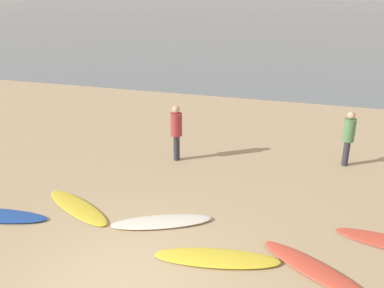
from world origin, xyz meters
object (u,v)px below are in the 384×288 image
at_px(surfboard_6, 313,269).
at_px(person_1, 349,134).
at_px(person_0, 176,129).
at_px(surfboard_5, 217,258).
at_px(surfboard_3, 77,207).
at_px(surfboard_4, 162,222).

height_order(surfboard_6, person_1, person_1).
bearing_deg(person_0, surfboard_5, 161.55).
bearing_deg(surfboard_5, person_0, 106.92).
relative_size(surfboard_3, person_0, 1.37).
height_order(surfboard_3, surfboard_6, surfboard_6).
bearing_deg(surfboard_3, surfboard_5, 13.15).
height_order(surfboard_3, person_1, person_1).
distance_m(surfboard_3, surfboard_4, 2.05).
relative_size(surfboard_5, person_0, 1.45).
height_order(surfboard_3, surfboard_5, surfboard_5).
distance_m(surfboard_6, person_0, 5.67).
bearing_deg(person_1, surfboard_4, 88.15).
bearing_deg(surfboard_6, surfboard_5, -141.00).
bearing_deg(surfboard_5, surfboard_6, -4.00).
relative_size(surfboard_6, person_0, 1.35).
distance_m(surfboard_4, surfboard_6, 3.20).
xyz_separation_m(surfboard_3, surfboard_5, (3.47, -0.91, 0.01)).
xyz_separation_m(surfboard_4, surfboard_5, (1.42, -0.87, -0.00)).
bearing_deg(surfboard_3, surfboard_4, 26.73).
bearing_deg(surfboard_3, person_1, 64.03).
height_order(surfboard_5, surfboard_6, same).
distance_m(surfboard_5, person_1, 5.79).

